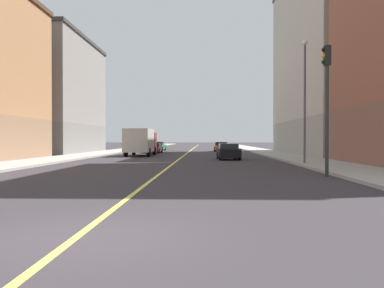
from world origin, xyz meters
TOP-DOWN VIEW (x-y plane):
  - ground_plane at (0.00, 0.00)m, footprint 400.00×400.00m
  - sidewalk_left at (10.17, 49.00)m, footprint 3.88×168.00m
  - sidewalk_right at (-10.17, 49.00)m, footprint 3.88×168.00m
  - lane_center_stripe at (0.00, 49.00)m, footprint 0.16×154.00m
  - building_left_mid at (17.76, 38.53)m, footprint 11.59×24.66m
  - building_right_midblock at (-17.76, 40.76)m, footprint 11.59×17.20m
  - traffic_light_left_near at (7.81, 11.39)m, footprint 0.40×0.32m
  - street_lamp_left_near at (8.83, 19.43)m, footprint 0.36×0.36m
  - car_black at (4.20, 26.51)m, footprint 1.93×4.00m
  - car_orange at (4.42, 48.56)m, footprint 1.92×4.33m
  - car_green at (-4.86, 51.89)m, footprint 2.05×4.60m
  - car_maroon at (-4.24, 41.97)m, footprint 1.95×4.56m
  - box_truck at (-4.46, 33.61)m, footprint 2.57×7.04m

SIDE VIEW (x-z plane):
  - ground_plane at x=0.00m, z-range 0.00..0.00m
  - lane_center_stripe at x=0.00m, z-range 0.00..0.01m
  - sidewalk_left at x=10.17m, z-range 0.00..0.15m
  - sidewalk_right at x=-10.17m, z-range 0.00..0.15m
  - car_maroon at x=-4.24m, z-range 0.00..1.20m
  - car_orange at x=4.42m, z-range -0.01..1.32m
  - car_green at x=-4.86m, z-range -0.02..1.32m
  - car_black at x=4.20m, z-range -0.02..1.33m
  - box_truck at x=-4.46m, z-range 0.14..2.91m
  - traffic_light_left_near at x=7.81m, z-range 0.88..6.88m
  - street_lamp_left_near at x=8.83m, z-range 0.93..9.08m
  - building_right_midblock at x=-17.76m, z-range 0.01..14.06m
  - building_left_mid at x=17.76m, z-range 0.01..21.87m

